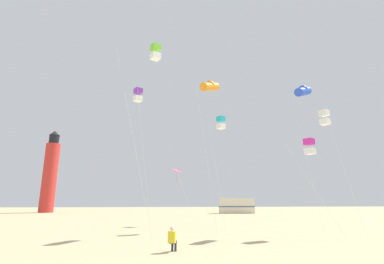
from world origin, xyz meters
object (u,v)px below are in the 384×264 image
at_px(kite_flyer_standing, 172,238).
at_px(kite_box_cyan, 221,123).
at_px(kite_diamond_rainbow, 177,172).
at_px(kite_box_white, 325,118).
at_px(rv_van_cream, 237,206).
at_px(kite_tube_orange, 210,86).
at_px(kite_tube_blue, 303,91).
at_px(kite_box_magenta, 309,147).
at_px(kite_box_lime, 155,52).
at_px(kite_box_violet, 138,95).
at_px(lighthouse_distant, 50,173).

height_order(kite_flyer_standing, kite_box_cyan, kite_box_cyan).
distance_m(kite_diamond_rainbow, kite_box_white, 14.60).
bearing_deg(rv_van_cream, kite_box_cyan, -104.94).
distance_m(kite_flyer_standing, rv_van_cream, 41.66).
height_order(kite_diamond_rainbow, kite_tube_orange, kite_tube_orange).
distance_m(kite_tube_orange, rv_van_cream, 35.08).
relative_size(kite_tube_blue, kite_box_white, 1.30).
bearing_deg(kite_box_magenta, kite_box_lime, -177.51).
bearing_deg(kite_diamond_rainbow, kite_box_white, -40.73).
bearing_deg(kite_tube_orange, kite_box_white, -14.46).
relative_size(kite_flyer_standing, kite_box_magenta, 0.17).
height_order(kite_flyer_standing, kite_tube_blue, kite_tube_blue).
xyz_separation_m(kite_box_violet, rv_van_cream, (16.42, 30.88, -9.62)).
relative_size(kite_box_cyan, kite_tube_orange, 0.79).
xyz_separation_m(kite_flyer_standing, kite_tube_blue, (10.99, 6.60, 10.63)).
height_order(kite_box_cyan, kite_box_white, kite_box_cyan).
relative_size(kite_box_violet, rv_van_cream, 1.78).
height_order(kite_tube_blue, kite_box_cyan, kite_tube_blue).
bearing_deg(kite_diamond_rainbow, kite_flyer_standing, -94.01).
bearing_deg(kite_flyer_standing, kite_tube_orange, -93.72).
xyz_separation_m(kite_box_violet, kite_box_lime, (1.48, -4.18, 1.74)).
distance_m(kite_box_cyan, kite_tube_orange, 3.74).
relative_size(kite_diamond_rainbow, kite_box_magenta, 0.82).
bearing_deg(kite_flyer_standing, kite_diamond_rainbow, -74.12).
distance_m(kite_box_cyan, rv_van_cream, 31.77).
height_order(kite_box_violet, kite_box_cyan, kite_box_violet).
bearing_deg(kite_box_violet, kite_box_lime, -70.53).
relative_size(kite_tube_blue, kite_box_magenta, 1.77).
bearing_deg(kite_box_cyan, kite_tube_blue, -27.54).
height_order(kite_flyer_standing, kite_box_magenta, kite_box_magenta).
distance_m(kite_tube_blue, kite_box_cyan, 7.42).
height_order(kite_box_cyan, kite_box_lime, kite_box_lime).
xyz_separation_m(kite_tube_blue, kite_box_violet, (-13.71, 1.85, -0.24)).
height_order(kite_box_magenta, lighthouse_distant, lighthouse_distant).
height_order(kite_tube_blue, kite_box_magenta, kite_tube_blue).
height_order(kite_box_violet, kite_tube_orange, kite_tube_orange).
height_order(kite_box_magenta, rv_van_cream, kite_box_magenta).
bearing_deg(rv_van_cream, kite_box_violet, -115.87).
bearing_deg(kite_box_magenta, kite_tube_orange, 158.13).
bearing_deg(kite_diamond_rainbow, kite_tube_orange, -72.36).
bearing_deg(kite_box_cyan, kite_tube_orange, -119.80).
bearing_deg(kite_box_lime, kite_box_cyan, 43.65).
xyz_separation_m(kite_box_cyan, rv_van_cream, (9.03, 29.44, -7.82)).
relative_size(kite_flyer_standing, rv_van_cream, 0.18).
xyz_separation_m(kite_tube_blue, kite_box_magenta, (-0.96, -1.84, -5.07)).
relative_size(kite_tube_blue, lighthouse_distant, 0.71).
bearing_deg(lighthouse_distant, kite_box_white, -49.84).
xyz_separation_m(kite_diamond_rainbow, kite_box_white, (10.76, -9.26, 3.43)).
bearing_deg(kite_diamond_rainbow, rv_van_cream, 62.93).
xyz_separation_m(kite_box_violet, kite_tube_orange, (5.99, -0.98, 0.68)).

